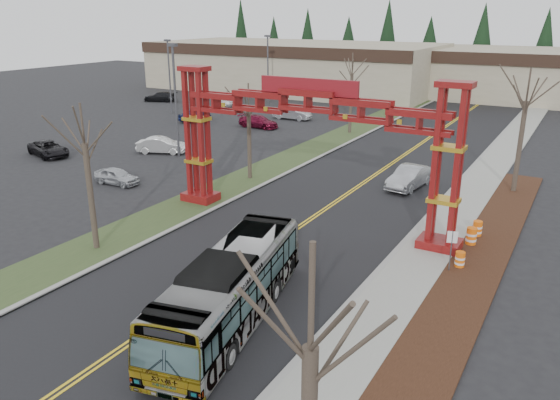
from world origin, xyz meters
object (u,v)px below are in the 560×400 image
Objects in this scene: gateway_arch at (308,125)px; barrel_mid at (471,237)px; barrel_south at (460,260)px; retail_building_west at (295,66)px; street_sign at (452,243)px; barrel_north at (477,229)px; parked_car_near_a at (117,176)px; bare_tree_median_near at (85,144)px; light_pole_far at (268,65)px; parked_car_mid_b at (195,115)px; transit_bus at (230,288)px; parked_car_mid_a at (258,122)px; bare_tree_median_mid at (249,111)px; bare_tree_median_far at (352,75)px; parked_car_far_b at (228,101)px; parked_car_far_a at (292,113)px; bare_tree_right_near at (310,349)px; parked_car_far_c at (160,97)px; silver_sedan at (410,177)px; light_pole_near at (175,93)px; parked_car_near_c at (48,149)px; light_pole_mid at (169,71)px; bare_tree_right_far at (526,102)px; parked_car_near_b at (162,145)px.

barrel_mid is at bearing 8.26° from gateway_arch.
retail_building_west is at bearing 125.29° from barrel_south.
street_sign is 3.99m from barrel_mid.
parked_car_near_a is at bearing -173.74° from barrel_north.
light_pole_far is (-16.95, 45.96, -0.37)m from bare_tree_median_near.
bare_tree_median_near is (22.00, -63.02, 1.99)m from retail_building_west.
parked_car_near_a is at bearing 119.72° from parked_car_mid_b.
bare_tree_median_near is at bearing 155.13° from transit_bus.
bare_tree_median_mid reaches higher than parked_car_mid_a.
street_sign is at bearing -116.96° from barrel_south.
bare_tree_median_far is (-10.49, 37.00, 4.55)m from transit_bus.
parked_car_far_a is at bearing -43.86° from parked_car_far_b.
bare_tree_right_near is 21.41m from barrel_mid.
bare_tree_median_mid is at bearing 125.25° from bare_tree_right_near.
parked_car_mid_a is at bearing 108.67° from transit_bus.
street_sign is 5.37m from barrel_north.
parked_car_far_b is 0.94× the size of parked_car_far_c.
light_pole_near reaches higher than silver_sedan.
bare_tree_right_near is at bearing -104.17° from parked_car_near_c.
barrel_mid is at bearing -53.19° from retail_building_west.
light_pole_mid reaches higher than gateway_arch.
parked_car_far_c is at bearing 141.31° from gateway_arch.
bare_tree_right_near is at bearing -46.65° from light_pole_mid.
parked_car_far_b is at bearing 151.53° from bare_tree_right_far.
bare_tree_right_near is at bearing -58.15° from light_pole_far.
barrel_mid is at bearing -125.43° from parked_car_mid_a.
gateway_arch is 17.32× the size of barrel_mid.
parked_car_far_b is at bearing 136.69° from street_sign.
bare_tree_right_far reaches higher than parked_car_far_b.
parked_car_near_a is (14.25, -53.96, -3.15)m from retail_building_west.
street_sign is at bearing -135.33° from parked_car_near_b.
parked_car_far_a is (-17.07, 29.37, -5.22)m from gateway_arch.
transit_bus reaches higher than parked_car_near_b.
bare_tree_median_near is 8.03× the size of barrel_north.
bare_tree_median_mid is at bearing 155.63° from barrel_south.
bare_tree_right_far is at bearing -123.90° from parked_car_far_a.
street_sign is at bearing -58.53° from bare_tree_median_far.
gateway_arch reaches higher than parked_car_mid_b.
bare_tree_median_far reaches higher than retail_building_west.
light_pole_near is at bearing 152.84° from gateway_arch.
parked_car_mid_a is 51.14m from bare_tree_right_near.
gateway_arch is at bearing -163.65° from barrel_north.
bare_tree_median_mid is 0.88× the size of bare_tree_median_far.
retail_building_west is at bearing 134.32° from silver_sedan.
street_sign is at bearing 41.80° from transit_bus.
light_pole_near is at bearing 134.03° from bare_tree_right_near.
parked_car_far_c is 11.38m from light_pole_mid.
bare_tree_median_mid is at bearing -53.56° from parked_car_near_a.
bare_tree_median_mid is 31.19m from bare_tree_right_near.
bare_tree_right_far is (36.47, -10.17, 5.64)m from parked_car_mid_b.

